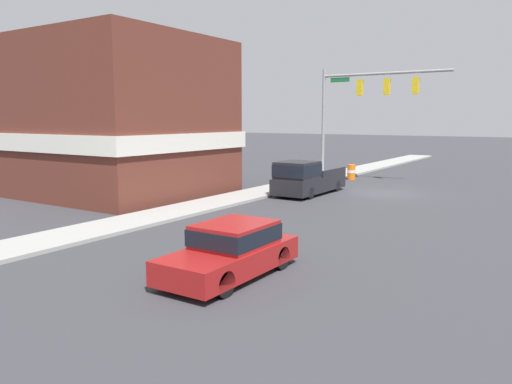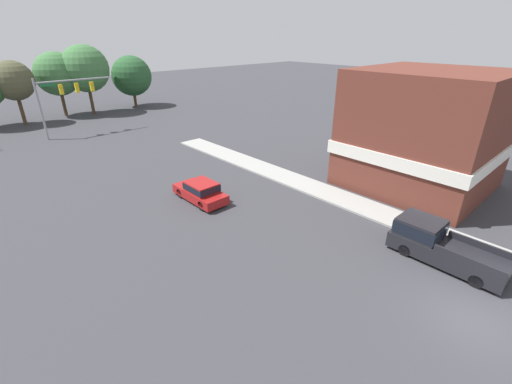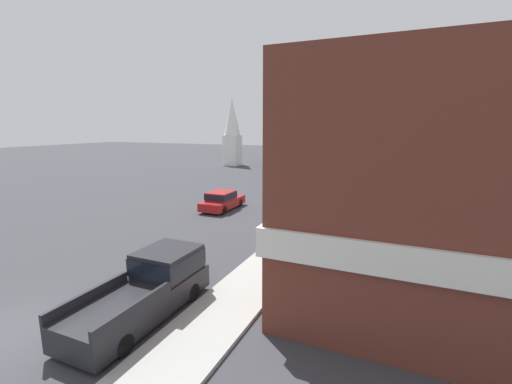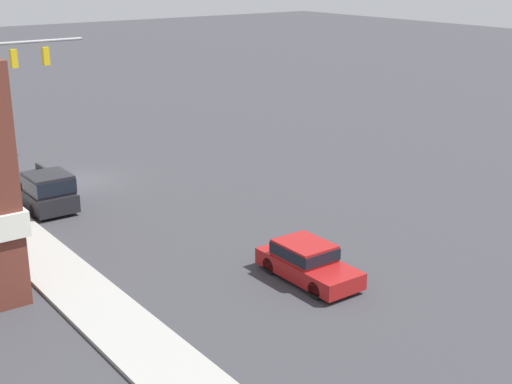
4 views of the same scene
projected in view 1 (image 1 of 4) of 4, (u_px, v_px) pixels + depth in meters
name	position (u px, v px, depth m)	size (l,w,h in m)	color
ground_plane	(380.00, 193.00, 28.78)	(200.00, 200.00, 0.00)	#38383D
sidewalk_curb	(293.00, 185.00, 31.84)	(2.40, 60.00, 0.14)	#9E9E99
near_signal_assembly	(363.00, 97.00, 33.74)	(8.80, 0.49, 7.70)	gray
car_lead	(232.00, 249.00, 13.54)	(1.84, 4.38, 1.45)	black
pickup_truck_parked	(305.00, 178.00, 27.92)	(2.01, 5.57, 1.95)	black
construction_barrel	(351.00, 172.00, 35.10)	(0.58, 0.58, 1.05)	orange
corner_brick_building	(123.00, 120.00, 28.06)	(9.95, 9.89, 8.60)	brown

